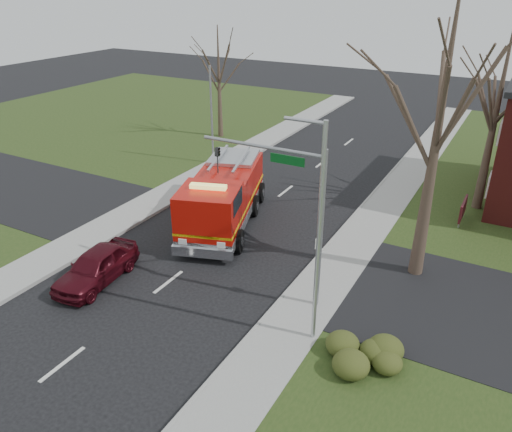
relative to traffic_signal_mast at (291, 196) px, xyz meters
The scene contains 13 objects.
ground 7.18m from the traffic_signal_mast, 163.94° to the right, with size 120.00×120.00×0.00m, color black.
sidewalk_right 4.97m from the traffic_signal_mast, 56.58° to the right, with size 2.40×80.00×0.15m, color gray.
sidewalk_left 12.41m from the traffic_signal_mast, behind, with size 2.40×80.00×0.15m, color gray.
health_center_sign 12.79m from the traffic_signal_mast, 64.32° to the left, with size 0.12×2.00×1.40m.
hedge_corner 6.14m from the traffic_signal_mast, 33.41° to the right, with size 2.80×2.00×0.90m, color #2F3E16.
bare_tree_near 6.78m from the traffic_signal_mast, 46.37° to the left, with size 6.00×6.00×12.00m.
bare_tree_far 14.80m from the traffic_signal_mast, 66.79° to the left, with size 5.25×5.25×10.50m.
bare_tree_left 23.97m from the traffic_signal_mast, 129.43° to the left, with size 4.50×4.50×9.00m.
traffic_signal_mast is the anchor object (origin of this frame).
streetlight_pole 2.78m from the traffic_signal_mast, 46.02° to the right, with size 1.48×0.16×8.40m.
utility_pole_far 17.38m from the traffic_signal_mast, 133.85° to the left, with size 0.14×0.14×7.00m, color gray.
fire_engine 8.24m from the traffic_signal_mast, 143.30° to the left, with size 5.52×9.05×3.45m.
parked_car_maroon 9.40m from the traffic_signal_mast, 159.78° to the right, with size 1.81×4.49×1.53m, color #430A13.
Camera 1 is at (12.55, -14.58, 12.32)m, focal length 35.00 mm.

